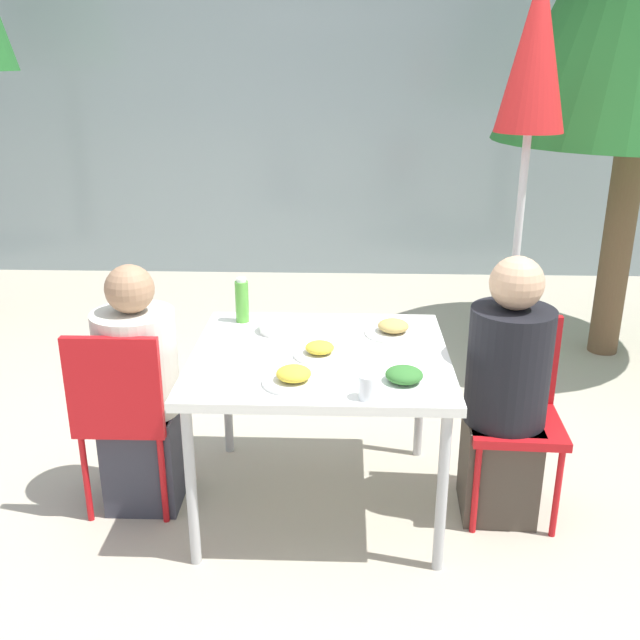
{
  "coord_description": "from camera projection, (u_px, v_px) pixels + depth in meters",
  "views": [
    {
      "loc": [
        0.1,
        -2.83,
        1.94
      ],
      "look_at": [
        0.0,
        0.0,
        0.9
      ],
      "focal_mm": 40.0,
      "sensor_mm": 36.0,
      "label": 1
    }
  ],
  "objects": [
    {
      "name": "salad_bowl",
      "position": [
        280.0,
        326.0,
        3.3
      ],
      "size": [
        0.19,
        0.19,
        0.06
      ],
      "color": "white",
      "rests_on": "dining_table"
    },
    {
      "name": "drinking_cup",
      "position": [
        368.0,
        387.0,
        2.64
      ],
      "size": [
        0.07,
        0.07,
        0.09
      ],
      "color": "white",
      "rests_on": "dining_table"
    },
    {
      "name": "ground_plane",
      "position": [
        320.0,
        501.0,
        3.33
      ],
      "size": [
        24.0,
        24.0,
        0.0
      ],
      "primitive_type": "plane",
      "color": "#B2A893"
    },
    {
      "name": "plate_1",
      "position": [
        294.0,
        377.0,
        2.77
      ],
      "size": [
        0.25,
        0.25,
        0.07
      ],
      "color": "white",
      "rests_on": "dining_table"
    },
    {
      "name": "chair_right",
      "position": [
        513.0,
        399.0,
        3.16
      ],
      "size": [
        0.42,
        0.42,
        0.89
      ],
      "rotation": [
        0.0,
        0.0,
        3.1
      ],
      "color": "red",
      "rests_on": "ground"
    },
    {
      "name": "chair_left",
      "position": [
        124.0,
        406.0,
        3.1
      ],
      "size": [
        0.4,
        0.4,
        0.89
      ],
      "rotation": [
        0.0,
        0.0,
        0.01
      ],
      "color": "red",
      "rests_on": "ground"
    },
    {
      "name": "plate_2",
      "position": [
        393.0,
        329.0,
        3.26
      ],
      "size": [
        0.26,
        0.26,
        0.07
      ],
      "color": "white",
      "rests_on": "dining_table"
    },
    {
      "name": "closed_umbrella",
      "position": [
        533.0,
        77.0,
        3.63
      ],
      "size": [
        0.36,
        0.36,
        2.41
      ],
      "color": "#333333",
      "rests_on": "ground"
    },
    {
      "name": "building_facade",
      "position": [
        336.0,
        111.0,
        6.46
      ],
      "size": [
        10.0,
        0.2,
        3.0
      ],
      "color": "#89999E",
      "rests_on": "ground"
    },
    {
      "name": "person_right",
      "position": [
        505.0,
        399.0,
        3.07
      ],
      "size": [
        0.35,
        0.35,
        1.2
      ],
      "rotation": [
        0.0,
        0.0,
        3.1
      ],
      "color": "#473D33",
      "rests_on": "ground"
    },
    {
      "name": "plate_3",
      "position": [
        404.0,
        378.0,
        2.76
      ],
      "size": [
        0.27,
        0.27,
        0.07
      ],
      "color": "white",
      "rests_on": "dining_table"
    },
    {
      "name": "person_left",
      "position": [
        140.0,
        397.0,
        3.17
      ],
      "size": [
        0.36,
        0.36,
        1.14
      ],
      "rotation": [
        0.0,
        0.0,
        0.01
      ],
      "color": "#383842",
      "rests_on": "ground"
    },
    {
      "name": "plate_0",
      "position": [
        320.0,
        351.0,
        3.03
      ],
      "size": [
        0.22,
        0.22,
        0.06
      ],
      "color": "white",
      "rests_on": "dining_table"
    },
    {
      "name": "bottle",
      "position": [
        242.0,
        301.0,
        3.4
      ],
      "size": [
        0.06,
        0.06,
        0.22
      ],
      "color": "#51A338",
      "rests_on": "dining_table"
    },
    {
      "name": "dining_table",
      "position": [
        320.0,
        366.0,
        3.09
      ],
      "size": [
        1.11,
        1.01,
        0.75
      ],
      "color": "white",
      "rests_on": "ground"
    }
  ]
}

